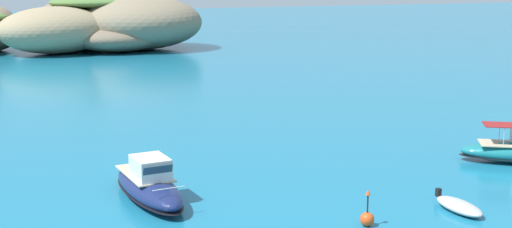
# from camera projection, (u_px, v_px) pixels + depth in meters

# --- Properties ---
(islet_large) EXTENTS (31.74, 26.85, 7.32)m
(islet_large) POSITION_uv_depth(u_px,v_px,m) (103.00, 25.00, 90.96)
(islet_large) COLOR #84755B
(islet_large) RESTS_ON ground
(motorboat_navy) EXTENTS (2.43, 6.80, 1.98)m
(motorboat_navy) POSITION_uv_depth(u_px,v_px,m) (149.00, 185.00, 29.17)
(motorboat_navy) COLOR navy
(motorboat_navy) RESTS_ON ground
(dinghy_tender) EXTENTS (1.18, 2.82, 0.58)m
(dinghy_tender) POSITION_uv_depth(u_px,v_px,m) (459.00, 206.00, 27.73)
(dinghy_tender) COLOR #B2B2B2
(dinghy_tender) RESTS_ON ground
(channel_buoy) EXTENTS (0.56, 0.56, 1.48)m
(channel_buoy) POSITION_uv_depth(u_px,v_px,m) (367.00, 218.00, 26.05)
(channel_buoy) COLOR #E54C19
(channel_buoy) RESTS_ON ground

